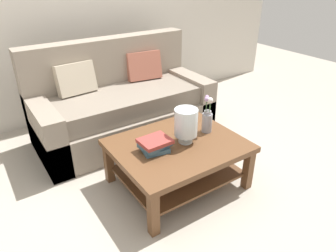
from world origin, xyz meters
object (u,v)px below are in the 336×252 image
Objects in this scene: coffee_table at (177,155)px; flower_pitcher at (207,118)px; couch at (122,105)px; book_stack_main at (155,145)px; glass_hurricane_vase at (186,123)px.

flower_pitcher is at bearing 4.52° from coffee_table.
couch is at bearing 88.81° from coffee_table.
flower_pitcher is (0.32, -1.09, 0.20)m from couch.
couch is 1.14m from book_stack_main.
glass_hurricane_vase is at bearing -4.84° from book_stack_main.
book_stack_main is 0.74× the size of flower_pitcher.
flower_pitcher is at bearing 8.98° from glass_hurricane_vase.
couch is 1.12m from coffee_table.
couch is 1.15m from flower_pitcher.
coffee_table is 0.31m from glass_hurricane_vase.
glass_hurricane_vase is at bearing -11.87° from coffee_table.
coffee_table is at bearing 168.13° from glass_hurricane_vase.
glass_hurricane_vase is (0.05, -1.13, 0.24)m from couch.
couch is 5.52× the size of flower_pitcher.
coffee_table is at bearing -2.37° from book_stack_main.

